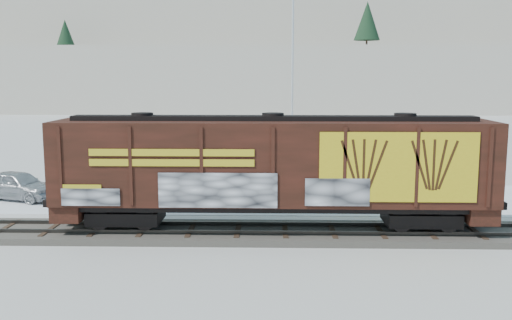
{
  "coord_description": "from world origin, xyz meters",
  "views": [
    {
      "loc": [
        3.37,
        -23.51,
        6.75
      ],
      "look_at": [
        2.69,
        3.0,
        2.83
      ],
      "focal_mm": 40.0,
      "sensor_mm": 36.0,
      "label": 1
    }
  ],
  "objects_px": {
    "car_silver": "(18,185)",
    "car_dark": "(257,193)",
    "flagpole": "(294,102)",
    "hopper_railcar": "(273,166)",
    "car_white": "(140,182)"
  },
  "relations": [
    {
      "from": "hopper_railcar",
      "to": "flagpole",
      "type": "bearing_deg",
      "value": 84.18
    },
    {
      "from": "car_white",
      "to": "car_dark",
      "type": "distance_m",
      "value": 7.06
    },
    {
      "from": "car_silver",
      "to": "car_dark",
      "type": "distance_m",
      "value": 13.21
    },
    {
      "from": "flagpole",
      "to": "car_silver",
      "type": "bearing_deg",
      "value": -155.75
    },
    {
      "from": "hopper_railcar",
      "to": "car_dark",
      "type": "distance_m",
      "value": 6.25
    },
    {
      "from": "car_silver",
      "to": "car_dark",
      "type": "height_order",
      "value": "car_silver"
    },
    {
      "from": "car_dark",
      "to": "hopper_railcar",
      "type": "bearing_deg",
      "value": -165.74
    },
    {
      "from": "flagpole",
      "to": "car_dark",
      "type": "bearing_deg",
      "value": -105.23
    },
    {
      "from": "flagpole",
      "to": "car_white",
      "type": "height_order",
      "value": "flagpole"
    },
    {
      "from": "car_dark",
      "to": "car_white",
      "type": "bearing_deg",
      "value": 77.85
    },
    {
      "from": "flagpole",
      "to": "car_silver",
      "type": "relative_size",
      "value": 2.84
    },
    {
      "from": "hopper_railcar",
      "to": "car_silver",
      "type": "height_order",
      "value": "hopper_railcar"
    },
    {
      "from": "flagpole",
      "to": "car_dark",
      "type": "distance_m",
      "value": 9.36
    },
    {
      "from": "hopper_railcar",
      "to": "flagpole",
      "type": "xyz_separation_m",
      "value": [
        1.4,
        13.7,
        2.02
      ]
    },
    {
      "from": "car_white",
      "to": "car_dark",
      "type": "relative_size",
      "value": 1.08
    }
  ]
}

